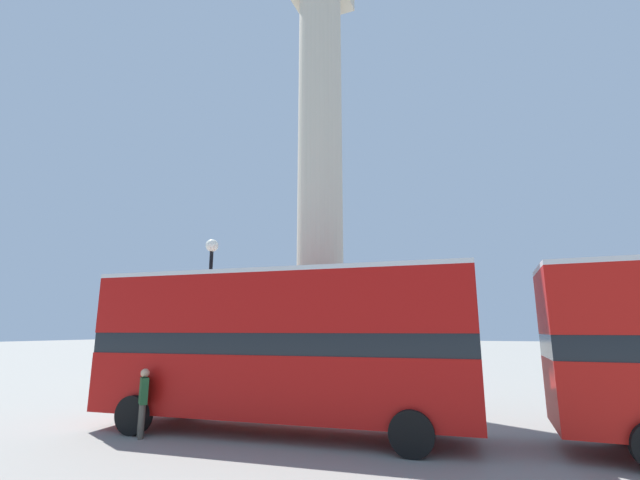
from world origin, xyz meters
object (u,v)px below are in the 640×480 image
(street_lamp, at_px, (209,300))
(equestrian_statue, at_px, (188,348))
(pedestrian_near_lamp, at_px, (143,399))
(bus_b, at_px, (280,342))
(monument_column, at_px, (320,221))

(street_lamp, bearing_deg, equestrian_statue, 132.73)
(equestrian_statue, height_order, pedestrian_near_lamp, equestrian_statue)
(street_lamp, relative_size, pedestrian_near_lamp, 3.60)
(bus_b, bearing_deg, street_lamp, 143.62)
(equestrian_statue, relative_size, pedestrian_near_lamp, 3.42)
(monument_column, relative_size, equestrian_statue, 3.41)
(monument_column, xyz_separation_m, pedestrian_near_lamp, (-2.06, -7.22, -6.29))
(street_lamp, bearing_deg, pedestrian_near_lamp, -73.18)
(monument_column, relative_size, bus_b, 1.90)
(monument_column, distance_m, bus_b, 7.39)
(bus_b, xyz_separation_m, street_lamp, (-4.38, 2.64, 1.44))
(bus_b, height_order, street_lamp, street_lamp)
(monument_column, bearing_deg, pedestrian_near_lamp, -105.95)
(equestrian_statue, bearing_deg, monument_column, -46.89)
(monument_column, bearing_deg, equestrian_statue, 158.09)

